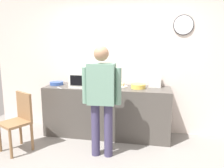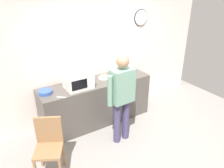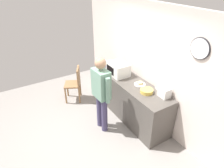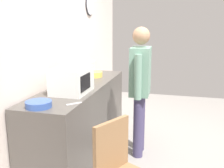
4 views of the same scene
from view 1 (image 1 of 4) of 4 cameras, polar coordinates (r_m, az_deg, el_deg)
The scene contains 11 objects.
back_wall at distance 4.37m, azimuth 3.14°, elevation 4.88°, with size 5.40×0.13×2.60m.
kitchen_counter at distance 4.21m, azimuth -1.29°, elevation -6.99°, with size 2.31×0.62×0.93m, color #4C4742.
microwave at distance 4.12m, azimuth -6.93°, elevation 1.31°, with size 0.50×0.39×0.30m.
sandwich_plate at distance 4.13m, azimuth 2.26°, elevation -0.42°, with size 0.24×0.24×0.07m.
salad_bowl at distance 4.45m, azimuth -13.98°, elevation 0.20°, with size 0.26×0.26×0.06m, color #33519E.
cereal_bowl at distance 4.01m, azimuth 6.73°, elevation -0.57°, with size 0.26×0.26×0.08m, color gold.
toaster at distance 4.18m, azimuth 10.88°, elevation 0.63°, with size 0.22×0.18×0.20m, color silver.
fork_utensil at distance 4.12m, azimuth -13.29°, elevation -0.98°, with size 0.17×0.02×0.01m, color silver.
spoon_utensil at distance 4.28m, azimuth 7.22°, elevation -0.35°, with size 0.17×0.02×0.01m, color silver.
person_standing at distance 3.32m, azimuth -2.68°, elevation -2.49°, with size 0.59×0.26×1.69m.
wooden_chair at distance 3.94m, azimuth -22.66°, elevation -8.18°, with size 0.54×0.54×0.94m.
Camera 1 is at (0.62, -2.70, 1.73)m, focal length 35.78 mm.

